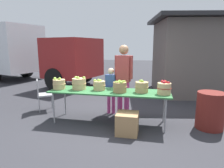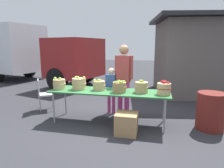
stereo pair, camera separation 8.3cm
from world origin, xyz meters
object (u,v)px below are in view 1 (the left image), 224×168
apple_basket_green_0 (59,84)px  apple_basket_green_3 (120,87)px  box_truck (15,51)px  produce_crate (127,123)px  vendor_adult (124,74)px  trash_barrel (210,111)px  apple_basket_green_4 (142,87)px  market_table (109,92)px  folding_chair (42,92)px  apple_basket_green_1 (79,83)px  child_customer (111,87)px  apple_basket_green_2 (99,85)px  apple_basket_red_0 (164,88)px

apple_basket_green_0 → apple_basket_green_3: same height
box_truck → produce_crate: 8.23m
vendor_adult → produce_crate: 1.42m
trash_barrel → produce_crate: trash_barrel is taller
apple_basket_green_4 → apple_basket_green_3: bearing=-169.9°
market_table → folding_chair: folding_chair is taller
apple_basket_green_1 → apple_basket_green_4: (1.45, -0.01, -0.02)m
apple_basket_green_0 → apple_basket_green_4: apple_basket_green_4 is taller
folding_chair → child_customer: bearing=-117.4°
child_customer → box_truck: 7.04m
apple_basket_green_2 → apple_basket_green_4: size_ratio=0.97×
apple_basket_green_3 → child_customer: child_customer is taller
box_truck → folding_chair: bearing=-31.5°
apple_basket_green_0 → trash_barrel: bearing=2.9°
apple_basket_green_1 → vendor_adult: vendor_adult is taller
trash_barrel → apple_basket_green_2: bearing=-178.3°
market_table → apple_basket_red_0: bearing=-2.9°
apple_basket_green_4 → box_truck: bearing=145.3°
apple_basket_green_1 → child_customer: bearing=44.0°
child_customer → folding_chair: size_ratio=1.39×
vendor_adult → produce_crate: size_ratio=4.10×
apple_basket_green_1 → apple_basket_green_4: 1.45m
child_customer → folding_chair: bearing=4.1°
apple_basket_green_0 → apple_basket_red_0: (2.39, -0.01, 0.01)m
apple_basket_green_4 → vendor_adult: (-0.49, 0.61, 0.17)m
apple_basket_green_0 → child_customer: (1.10, 0.68, -0.17)m
vendor_adult → box_truck: 7.28m
apple_basket_green_1 → apple_basket_green_2: bearing=2.8°
apple_basket_green_0 → vendor_adult: 1.58m
trash_barrel → apple_basket_green_4: bearing=-175.9°
apple_basket_green_3 → produce_crate: 0.82m
apple_basket_green_4 → apple_basket_red_0: (0.47, -0.07, 0.01)m
vendor_adult → produce_crate: vendor_adult is taller
market_table → apple_basket_green_3: (0.25, -0.07, 0.16)m
apple_basket_green_1 → market_table: bearing=-1.6°
child_customer → produce_crate: child_customer is taller
folding_chair → trash_barrel: 4.15m
market_table → apple_basket_green_2: apple_basket_green_2 is taller
trash_barrel → produce_crate: 1.81m
apple_basket_green_4 → produce_crate: apple_basket_green_4 is taller
vendor_adult → market_table: bearing=77.4°
apple_basket_green_3 → trash_barrel: 1.99m
trash_barrel → folding_chair: bearing=175.3°
apple_basket_green_1 → apple_basket_green_3: (0.98, -0.09, -0.01)m
child_customer → folding_chair: 1.89m
apple_basket_green_2 → box_truck: size_ratio=0.04×
apple_basket_green_4 → vendor_adult: bearing=129.0°
apple_basket_green_4 → folding_chair: size_ratio=0.35×
apple_basket_green_1 → box_truck: box_truck is taller
apple_basket_green_1 → vendor_adult: 1.14m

